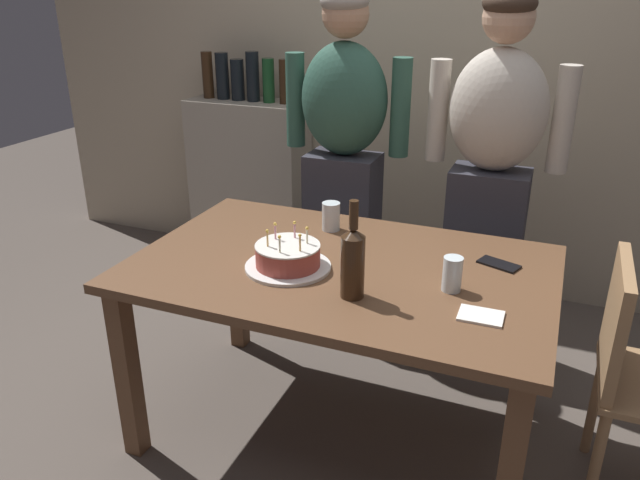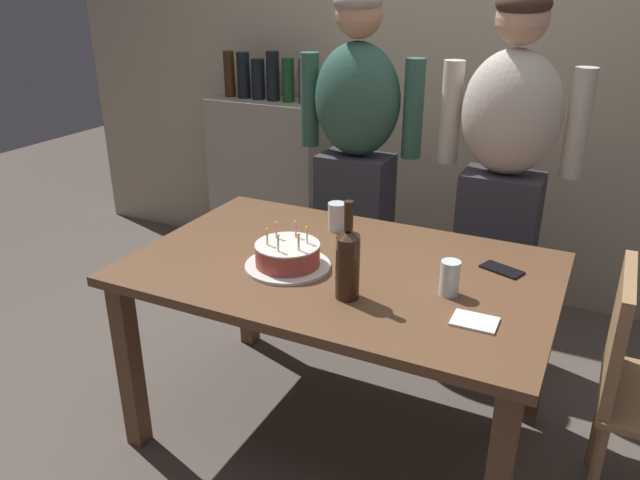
% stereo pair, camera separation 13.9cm
% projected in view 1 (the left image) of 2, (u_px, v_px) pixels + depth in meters
% --- Properties ---
extents(ground_plane, '(10.00, 10.00, 0.00)m').
position_uv_depth(ground_plane, '(339.00, 428.00, 2.51)').
color(ground_plane, '#564C44').
extents(back_wall, '(5.20, 0.10, 2.60)m').
position_uv_depth(back_wall, '(442.00, 57.00, 3.32)').
color(back_wall, tan).
rests_on(back_wall, ground_plane).
extents(dining_table, '(1.50, 0.96, 0.74)m').
position_uv_depth(dining_table, '(341.00, 288.00, 2.25)').
color(dining_table, brown).
rests_on(dining_table, ground_plane).
extents(birthday_cake, '(0.31, 0.31, 0.15)m').
position_uv_depth(birthday_cake, '(288.00, 257.00, 2.17)').
color(birthday_cake, white).
rests_on(birthday_cake, dining_table).
extents(water_glass_near, '(0.06, 0.06, 0.12)m').
position_uv_depth(water_glass_near, '(452.00, 274.00, 2.01)').
color(water_glass_near, silver).
rests_on(water_glass_near, dining_table).
extents(water_glass_far, '(0.07, 0.07, 0.12)m').
position_uv_depth(water_glass_far, '(331.00, 216.00, 2.50)').
color(water_glass_far, silver).
rests_on(water_glass_far, dining_table).
extents(wine_bottle, '(0.08, 0.08, 0.33)m').
position_uv_depth(wine_bottle, '(353.00, 261.00, 1.94)').
color(wine_bottle, '#382314').
rests_on(wine_bottle, dining_table).
extents(cell_phone, '(0.16, 0.12, 0.01)m').
position_uv_depth(cell_phone, '(499.00, 264.00, 2.21)').
color(cell_phone, black).
rests_on(cell_phone, dining_table).
extents(napkin_stack, '(0.14, 0.10, 0.01)m').
position_uv_depth(napkin_stack, '(481.00, 316.00, 1.87)').
color(napkin_stack, white).
rests_on(napkin_stack, dining_table).
extents(person_man_bearded, '(0.61, 0.27, 1.66)m').
position_uv_depth(person_man_bearded, '(343.00, 164.00, 2.94)').
color(person_man_bearded, '#33333D').
rests_on(person_man_bearded, ground_plane).
extents(person_woman_cardigan, '(0.61, 0.27, 1.66)m').
position_uv_depth(person_woman_cardigan, '(490.00, 180.00, 2.70)').
color(person_woman_cardigan, '#33333D').
rests_on(person_woman_cardigan, ground_plane).
extents(dining_chair, '(0.42, 0.42, 0.87)m').
position_uv_depth(dining_chair, '(640.00, 369.00, 2.00)').
color(dining_chair, '#A37A51').
rests_on(dining_chair, ground_plane).
extents(shelf_cabinet, '(0.71, 0.30, 1.31)m').
position_uv_depth(shelf_cabinet, '(250.00, 181.00, 3.81)').
color(shelf_cabinet, '#9E9384').
rests_on(shelf_cabinet, ground_plane).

